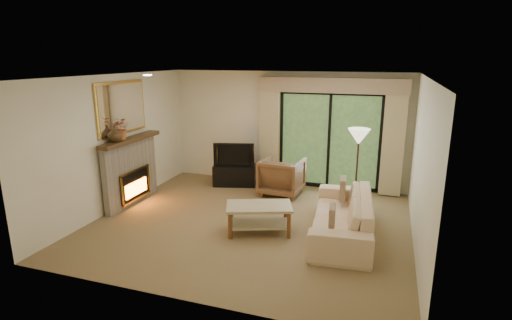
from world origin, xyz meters
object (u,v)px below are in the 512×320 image
(armchair, at_px, (282,176))
(coffee_table, at_px, (259,219))
(sofa, at_px, (342,215))
(media_console, at_px, (235,175))

(armchair, bearing_deg, coffee_table, 98.37)
(sofa, distance_m, coffee_table, 1.40)
(media_console, xyz_separation_m, armchair, (1.20, -0.26, 0.16))
(media_console, distance_m, sofa, 3.29)
(media_console, distance_m, coffee_table, 2.65)
(coffee_table, bearing_deg, armchair, 73.83)
(armchair, xyz_separation_m, coffee_table, (0.14, -2.02, -0.15))
(armchair, relative_size, sofa, 0.37)
(sofa, bearing_deg, coffee_table, -79.59)
(armchair, bearing_deg, sofa, 136.31)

